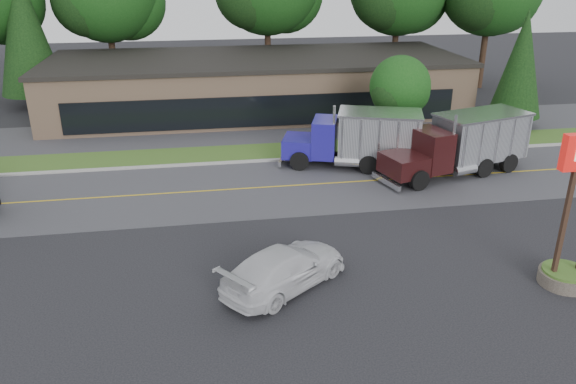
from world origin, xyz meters
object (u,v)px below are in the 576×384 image
(bilo_sign, at_px, (573,236))
(dump_truck_blue, at_px, (360,137))
(dump_truck_maroon, at_px, (463,143))
(rally_car, at_px, (285,268))

(bilo_sign, height_order, dump_truck_blue, bilo_sign)
(dump_truck_blue, height_order, dump_truck_maroon, same)
(rally_car, bearing_deg, dump_truck_blue, -64.97)
(bilo_sign, bearing_deg, dump_truck_maroon, 83.28)
(dump_truck_maroon, distance_m, rally_car, 15.82)
(bilo_sign, xyz_separation_m, dump_truck_maroon, (1.41, 11.95, -0.21))
(bilo_sign, distance_m, dump_truck_blue, 14.48)
(dump_truck_blue, bearing_deg, rally_car, 80.59)
(bilo_sign, relative_size, dump_truck_blue, 0.72)
(bilo_sign, distance_m, dump_truck_maroon, 12.04)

